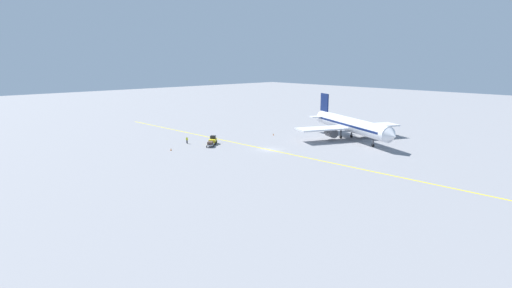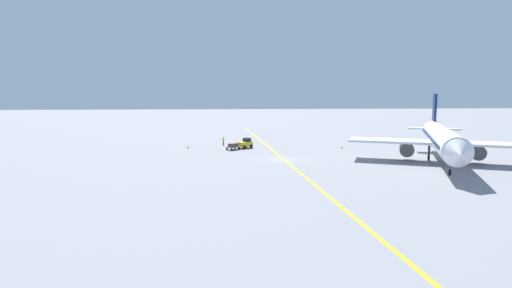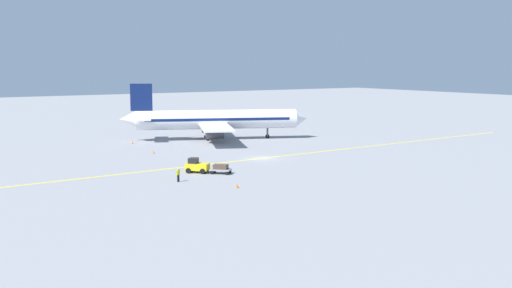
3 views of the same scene
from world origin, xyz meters
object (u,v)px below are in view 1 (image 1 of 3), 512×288
at_px(baggage_tug_white, 213,140).
at_px(traffic_cone_by_wingtip, 171,149).
at_px(airplane_at_gate, 350,125).
at_px(ground_crew_worker, 187,140).
at_px(traffic_cone_mid_apron, 309,129).
at_px(traffic_cone_near_nose, 273,134).
at_px(baggage_cart_trailing, 210,144).

distance_m(baggage_tug_white, traffic_cone_by_wingtip, 11.26).
xyz_separation_m(airplane_at_gate, baggage_tug_white, (29.36, -18.88, -2.81)).
distance_m(ground_crew_worker, traffic_cone_mid_apron, 37.05).
xyz_separation_m(traffic_cone_near_nose, traffic_cone_by_wingtip, (30.02, -2.45, 0.00)).
bearing_deg(baggage_tug_white, airplane_at_gate, 147.26).
height_order(ground_crew_worker, traffic_cone_near_nose, ground_crew_worker).
relative_size(airplane_at_gate, traffic_cone_near_nose, 61.45).
bearing_deg(baggage_cart_trailing, airplane_at_gate, 152.38).
bearing_deg(ground_crew_worker, traffic_cone_by_wingtip, 30.88).
height_order(traffic_cone_near_nose, traffic_cone_mid_apron, same).
bearing_deg(airplane_at_gate, ground_crew_worker, -34.99).
distance_m(airplane_at_gate, traffic_cone_near_nose, 20.28).
distance_m(airplane_at_gate, baggage_cart_trailing, 35.98).
bearing_deg(baggage_tug_white, traffic_cone_by_wingtip, -2.76).
relative_size(baggage_cart_trailing, traffic_cone_near_nose, 5.19).
height_order(baggage_tug_white, traffic_cone_mid_apron, baggage_tug_white).
distance_m(baggage_cart_trailing, traffic_cone_mid_apron, 34.29).
bearing_deg(baggage_cart_trailing, traffic_cone_by_wingtip, -17.58).
distance_m(airplane_at_gate, traffic_cone_mid_apron, 16.07).
bearing_deg(baggage_cart_trailing, traffic_cone_near_nose, -179.07).
bearing_deg(baggage_cart_trailing, ground_crew_worker, -74.80).
distance_m(airplane_at_gate, traffic_cone_by_wingtip, 45.13).
distance_m(baggage_cart_trailing, traffic_cone_by_wingtip, 9.26).
height_order(ground_crew_worker, traffic_cone_by_wingtip, ground_crew_worker).
height_order(baggage_tug_white, traffic_cone_by_wingtip, baggage_tug_white).
distance_m(airplane_at_gate, ground_crew_worker, 41.18).
distance_m(ground_crew_worker, traffic_cone_by_wingtip, 8.10).
relative_size(baggage_tug_white, traffic_cone_near_nose, 5.85).
height_order(baggage_cart_trailing, traffic_cone_by_wingtip, baggage_cart_trailing).
bearing_deg(airplane_at_gate, baggage_tug_white, -32.74).
xyz_separation_m(ground_crew_worker, traffic_cone_mid_apron, (-36.15, 8.07, -0.63)).
height_order(airplane_at_gate, ground_crew_worker, airplane_at_gate).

